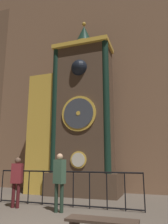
{
  "coord_description": "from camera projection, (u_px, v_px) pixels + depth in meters",
  "views": [
    {
      "loc": [
        2.93,
        -4.6,
        1.52
      ],
      "look_at": [
        -0.34,
        4.96,
        3.74
      ],
      "focal_mm": 35.0,
      "sensor_mm": 36.0,
      "label": 1
    }
  ],
  "objects": [
    {
      "name": "visitor_near",
      "position": [
        17.0,
        177.0,
        7.23
      ],
      "size": [
        0.39,
        0.3,
        1.6
      ],
      "rotation": [
        0.0,
        0.0,
        0.27
      ],
      "color": "#461518",
      "rests_on": "ground_plane"
    },
    {
      "name": "railing_fence",
      "position": [
        65.0,
        187.0,
        7.34
      ],
      "size": [
        5.17,
        0.05,
        1.15
      ],
      "color": "black",
      "rests_on": "ground_plane"
    },
    {
      "name": "visitor_far",
      "position": [
        59.0,
        176.0,
        6.63
      ],
      "size": [
        0.39,
        0.31,
        1.71
      ],
      "rotation": [
        0.0,
        0.0,
        -0.29
      ],
      "color": "#213427",
      "rests_on": "ground_plane"
    },
    {
      "name": "cathedral_back_wall",
      "position": [
        96.0,
        68.0,
        12.08
      ],
      "size": [
        24.0,
        0.32,
        12.97
      ],
      "color": "#846047",
      "rests_on": "ground_plane"
    },
    {
      "name": "clock_tower",
      "position": [
        74.0,
        118.0,
        10.41
      ],
      "size": [
        4.33,
        1.83,
        8.52
      ],
      "color": "brown",
      "rests_on": "ground_plane"
    }
  ]
}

